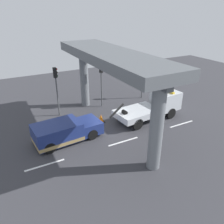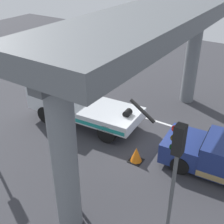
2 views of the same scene
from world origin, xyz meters
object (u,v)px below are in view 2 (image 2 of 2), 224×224
tow_truck_white (74,101)px  traffic_cone_orange (136,155)px  traffic_light_far (56,120)px  traffic_light_near (175,163)px

tow_truck_white → traffic_cone_orange: tow_truck_white is taller
traffic_light_far → tow_truck_white: bearing=-55.5°
traffic_light_near → traffic_cone_orange: size_ratio=6.26×
tow_truck_white → traffic_light_far: bearing=124.5°
traffic_light_near → traffic_cone_orange: (2.86, -3.15, -2.99)m
tow_truck_white → traffic_light_far: traffic_light_far is taller
tow_truck_white → traffic_light_near: size_ratio=1.59×
traffic_cone_orange → traffic_light_far: bearing=62.6°
tow_truck_white → traffic_light_near: 9.12m
traffic_light_near → traffic_light_far: size_ratio=1.03×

